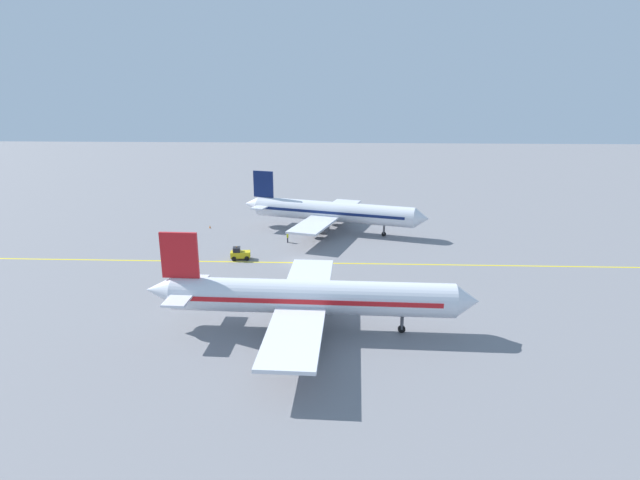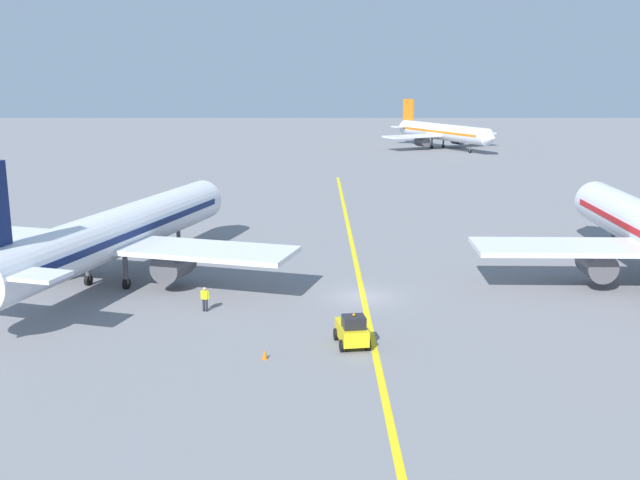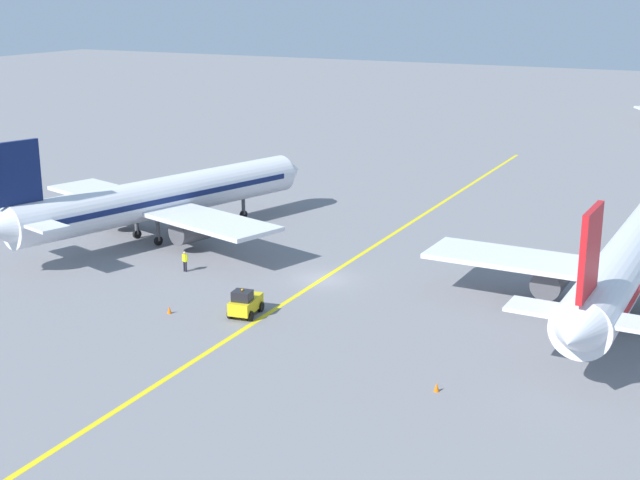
% 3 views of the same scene
% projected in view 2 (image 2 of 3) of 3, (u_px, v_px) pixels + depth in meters
% --- Properties ---
extents(ground_plane, '(400.00, 400.00, 0.00)m').
position_uv_depth(ground_plane, '(362.00, 297.00, 53.13)').
color(ground_plane, slate).
extents(apron_yellow_centreline, '(1.23, 120.00, 0.01)m').
position_uv_depth(apron_yellow_centreline, '(362.00, 297.00, 53.13)').
color(apron_yellow_centreline, yellow).
rests_on(apron_yellow_centreline, ground).
extents(airplane_at_gate, '(28.33, 34.88, 10.60)m').
position_uv_depth(airplane_at_gate, '(114.00, 234.00, 56.08)').
color(airplane_at_gate, silver).
rests_on(airplane_at_gate, ground).
extents(airplane_distant_taxiing, '(24.48, 29.55, 9.54)m').
position_uv_depth(airplane_distant_taxiing, '(441.00, 132.00, 151.09)').
color(airplane_distant_taxiing, silver).
rests_on(airplane_distant_taxiing, ground).
extents(baggage_tug_white, '(2.14, 3.20, 2.11)m').
position_uv_depth(baggage_tug_white, '(351.00, 331.00, 43.56)').
color(baggage_tug_white, gold).
rests_on(baggage_tug_white, ground).
extents(ground_crew_worker, '(0.57, 0.27, 1.68)m').
position_uv_depth(ground_crew_worker, '(203.00, 298.00, 49.71)').
color(ground_crew_worker, '#23232D').
rests_on(ground_crew_worker, ground).
extents(traffic_cone_mid_apron, '(0.32, 0.32, 0.55)m').
position_uv_depth(traffic_cone_mid_apron, '(263.00, 354.00, 41.65)').
color(traffic_cone_mid_apron, orange).
rests_on(traffic_cone_mid_apron, ground).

